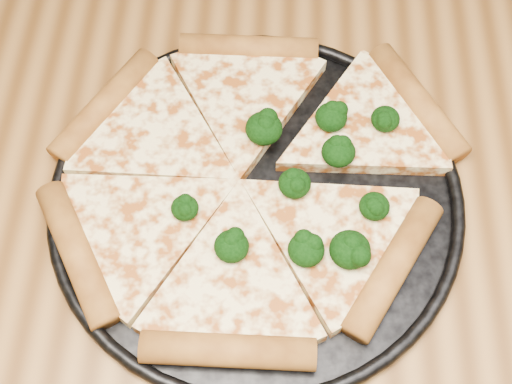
{
  "coord_description": "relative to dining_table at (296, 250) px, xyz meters",
  "views": [
    {
      "loc": [
        -0.03,
        -0.29,
        1.3
      ],
      "look_at": [
        -0.04,
        0.01,
        0.77
      ],
      "focal_mm": 47.44,
      "sensor_mm": 36.0,
      "label": 1
    }
  ],
  "objects": [
    {
      "name": "pizza_pan",
      "position": [
        -0.04,
        0.01,
        0.1
      ],
      "size": [
        0.38,
        0.38,
        0.02
      ],
      "color": "black",
      "rests_on": "dining_table"
    },
    {
      "name": "broccoli_florets",
      "position": [
        0.01,
        0.01,
        0.12
      ],
      "size": [
        0.21,
        0.17,
        0.03
      ],
      "color": "black",
      "rests_on": "pizza"
    },
    {
      "name": "pizza",
      "position": [
        -0.05,
        0.02,
        0.11
      ],
      "size": [
        0.4,
        0.34,
        0.03
      ],
      "rotation": [
        0.0,
        0.0,
        -0.0
      ],
      "color": "#FFE49C",
      "rests_on": "pizza_pan"
    },
    {
      "name": "dining_table",
      "position": [
        0.0,
        0.0,
        0.0
      ],
      "size": [
        1.2,
        0.9,
        0.75
      ],
      "color": "#915F2C",
      "rests_on": "ground"
    }
  ]
}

